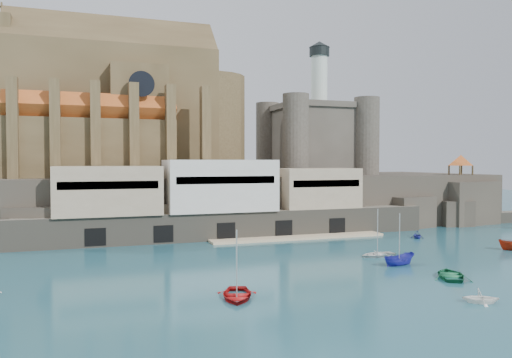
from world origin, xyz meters
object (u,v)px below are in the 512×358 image
object	(u,v)px
castle_keep	(315,136)
boat_0	(237,298)
church	(124,113)
boat_2	(399,265)
pavilion	(461,162)
boat_1	(481,303)

from	to	relation	value
castle_keep	boat_0	distance (m)	66.75
church	boat_2	distance (m)	59.96
pavilion	boat_0	distance (m)	72.92
church	boat_2	size ratio (longest dim) A/B	10.11
church	boat_1	world-z (taller)	church
pavilion	boat_1	size ratio (longest dim) A/B	2.00
pavilion	boat_1	distance (m)	63.70
pavilion	boat_2	xyz separation A→B (m)	(-36.99, -31.65, -12.73)
castle_keep	boat_2	world-z (taller)	castle_keep
boat_0	boat_2	bearing A→B (deg)	35.56
church	castle_keep	bearing A→B (deg)	-1.11
castle_keep	boat_2	bearing A→B (deg)	-103.33
boat_2	boat_0	bearing A→B (deg)	98.29
church	boat_1	bearing A→B (deg)	-67.66
pavilion	boat_0	xyz separation A→B (m)	(-60.13, -39.24, -12.73)
pavilion	castle_keep	bearing A→B (deg)	149.82
boat_2	boat_1	bearing A→B (deg)	160.08
boat_0	boat_1	distance (m)	22.05
boat_1	boat_2	size ratio (longest dim) A/B	0.69
church	boat_0	distance (m)	59.67
pavilion	boat_2	bearing A→B (deg)	-139.45
church	boat_0	world-z (taller)	church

